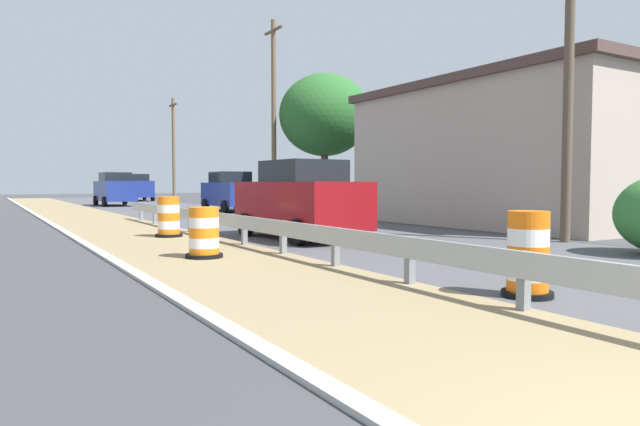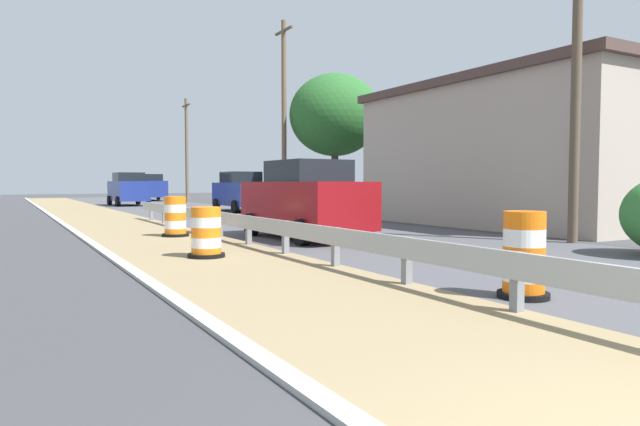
# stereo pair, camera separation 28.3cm
# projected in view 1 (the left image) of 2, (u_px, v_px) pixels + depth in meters

# --- Properties ---
(traffic_barrel_nearest) EXTENTS (0.66, 0.66, 1.13)m
(traffic_barrel_nearest) POSITION_uv_depth(u_px,v_px,m) (528.00, 258.00, 7.40)
(traffic_barrel_nearest) COLOR orange
(traffic_barrel_nearest) RESTS_ON ground
(traffic_barrel_close) EXTENTS (0.74, 0.74, 1.01)m
(traffic_barrel_close) POSITION_uv_depth(u_px,v_px,m) (204.00, 235.00, 11.28)
(traffic_barrel_close) COLOR orange
(traffic_barrel_close) RESTS_ON ground
(traffic_barrel_mid) EXTENTS (0.74, 0.74, 1.12)m
(traffic_barrel_mid) POSITION_uv_depth(u_px,v_px,m) (169.00, 219.00, 15.63)
(traffic_barrel_mid) COLOR orange
(traffic_barrel_mid) RESTS_ON ground
(car_lead_near_lane) EXTENTS (2.11, 4.45, 2.08)m
(car_lead_near_lane) POSITION_uv_depth(u_px,v_px,m) (300.00, 200.00, 15.05)
(car_lead_near_lane) COLOR maroon
(car_lead_near_lane) RESTS_ON ground
(car_trailing_near_lane) EXTENTS (2.06, 4.33, 2.06)m
(car_trailing_near_lane) POSITION_uv_depth(u_px,v_px,m) (231.00, 192.00, 29.20)
(car_trailing_near_lane) COLOR navy
(car_trailing_near_lane) RESTS_ON ground
(car_lead_far_lane) EXTENTS (2.19, 4.06, 2.15)m
(car_lead_far_lane) POSITION_uv_depth(u_px,v_px,m) (115.00, 189.00, 36.53)
(car_lead_far_lane) COLOR navy
(car_lead_far_lane) RESTS_ON ground
(car_mid_far_lane) EXTENTS (2.28, 4.86, 2.21)m
(car_mid_far_lane) POSITION_uv_depth(u_px,v_px,m) (136.00, 187.00, 46.88)
(car_mid_far_lane) COLOR navy
(car_mid_far_lane) RESTS_ON ground
(roadside_shop_near) EXTENTS (8.64, 11.05, 5.06)m
(roadside_shop_near) POSITION_uv_depth(u_px,v_px,m) (527.00, 155.00, 21.01)
(roadside_shop_near) COLOR #AD9E8E
(roadside_shop_near) RESTS_ON ground
(utility_pole_near) EXTENTS (0.24, 1.80, 8.81)m
(utility_pole_near) POSITION_uv_depth(u_px,v_px,m) (569.00, 59.00, 14.01)
(utility_pole_near) COLOR brown
(utility_pole_near) RESTS_ON ground
(utility_pole_mid) EXTENTS (0.24, 1.80, 9.41)m
(utility_pole_mid) POSITION_uv_depth(u_px,v_px,m) (274.00, 114.00, 27.74)
(utility_pole_mid) COLOR brown
(utility_pole_mid) RESTS_ON ground
(utility_pole_far) EXTENTS (0.24, 1.80, 7.79)m
(utility_pole_far) POSITION_uv_depth(u_px,v_px,m) (174.00, 148.00, 42.24)
(utility_pole_far) COLOR brown
(utility_pole_far) RESTS_ON ground
(tree_roadside) EXTENTS (4.61, 4.61, 6.99)m
(tree_roadside) POSITION_uv_depth(u_px,v_px,m) (325.00, 115.00, 28.59)
(tree_roadside) COLOR #4C3D2D
(tree_roadside) RESTS_ON ground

